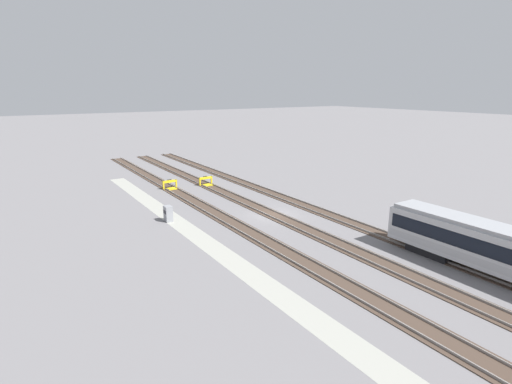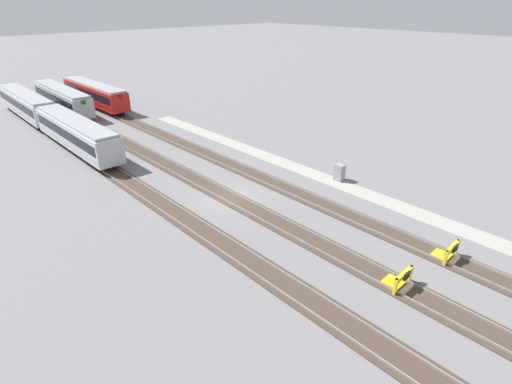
% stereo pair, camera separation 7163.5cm
% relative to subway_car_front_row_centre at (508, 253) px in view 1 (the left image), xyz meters
% --- Properties ---
extents(ground_plane, '(400.00, 400.00, 0.00)m').
position_rel_subway_car_front_row_centre_xyz_m(ground_plane, '(-20.99, -4.96, -2.04)').
color(ground_plane, slate).
extents(service_walkway, '(54.00, 2.00, 0.01)m').
position_rel_subway_car_front_row_centre_xyz_m(service_walkway, '(-20.99, -14.42, -2.04)').
color(service_walkway, '#9E9E93').
rests_on(service_walkway, ground).
extents(rail_track_nearest, '(90.00, 2.24, 0.21)m').
position_rel_subway_car_front_row_centre_xyz_m(rail_track_nearest, '(-20.99, -9.94, -2.00)').
color(rail_track_nearest, '#47382D').
rests_on(rail_track_nearest, ground).
extents(rail_track_near_inner, '(90.00, 2.24, 0.21)m').
position_rel_subway_car_front_row_centre_xyz_m(rail_track_near_inner, '(-20.99, -4.96, -2.00)').
color(rail_track_near_inner, '#47382D').
rests_on(rail_track_near_inner, ground).
extents(rail_track_middle, '(90.00, 2.24, 0.21)m').
position_rel_subway_car_front_row_centre_xyz_m(rail_track_middle, '(-20.99, 0.01, -2.00)').
color(rail_track_middle, '#47382D').
rests_on(rail_track_middle, ground).
extents(subway_car_front_row_centre, '(18.01, 2.88, 3.70)m').
position_rel_subway_car_front_row_centre_xyz_m(subway_car_front_row_centre, '(0.00, 0.00, 0.00)').
color(subway_car_front_row_centre, '#B7BABF').
rests_on(subway_car_front_row_centre, ground).
extents(bumper_stop_nearest_track, '(1.37, 2.01, 1.22)m').
position_rel_subway_car_front_row_centre_xyz_m(bumper_stop_nearest_track, '(-37.75, -9.93, -1.53)').
color(bumper_stop_nearest_track, yellow).
rests_on(bumper_stop_nearest_track, ground).
extents(bumper_stop_near_inner_track, '(1.36, 2.00, 1.22)m').
position_rel_subway_car_front_row_centre_xyz_m(bumper_stop_near_inner_track, '(-37.05, -4.96, -1.53)').
color(bumper_stop_near_inner_track, yellow).
rests_on(bumper_stop_near_inner_track, ground).
extents(electrical_cabinet, '(0.90, 0.73, 1.60)m').
position_rel_subway_car_front_row_centre_xyz_m(electrical_cabinet, '(-25.10, -15.07, -1.24)').
color(electrical_cabinet, gray).
rests_on(electrical_cabinet, ground).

